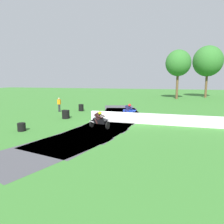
# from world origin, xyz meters

# --- Properties ---
(ground_plane) EXTENTS (120.00, 120.00, 0.00)m
(ground_plane) POSITION_xyz_m (0.00, 0.00, 0.00)
(ground_plane) COLOR #38752D
(track_asphalt) EXTENTS (6.87, 23.84, 0.01)m
(track_asphalt) POSITION_xyz_m (-0.59, 0.03, 0.00)
(track_asphalt) COLOR #47474C
(track_asphalt) RESTS_ON ground
(safety_barrier) EXTENTS (13.58, 0.91, 0.90)m
(safety_barrier) POSITION_xyz_m (4.80, -0.22, 0.45)
(safety_barrier) COLOR white
(safety_barrier) RESTS_ON ground
(motorcycle_lead_black) EXTENTS (1.71, 0.99, 1.43)m
(motorcycle_lead_black) POSITION_xyz_m (-0.35, -2.68, 0.65)
(motorcycle_lead_black) COLOR black
(motorcycle_lead_black) RESTS_ON ground
(motorcycle_chase_blue) EXTENTS (1.68, 0.78, 1.42)m
(motorcycle_chase_blue) POSITION_xyz_m (1.09, 2.30, 0.66)
(motorcycle_chase_blue) COLOR black
(motorcycle_chase_blue) RESTS_ON ground
(tire_stack_near) EXTENTS (0.58, 0.58, 0.60)m
(tire_stack_near) POSITION_xyz_m (-5.72, -4.81, 0.30)
(tire_stack_near) COLOR black
(tire_stack_near) RESTS_ON ground
(tire_stack_mid_a) EXTENTS (0.71, 0.71, 0.80)m
(tire_stack_mid_a) POSITION_xyz_m (-4.76, 0.46, 0.40)
(tire_stack_mid_a) COLOR black
(tire_stack_mid_a) RESTS_ON ground
(tire_stack_mid_b) EXTENTS (0.59, 0.59, 0.80)m
(tire_stack_mid_b) POSITION_xyz_m (-5.11, 5.22, 0.40)
(tire_stack_mid_b) COLOR black
(tire_stack_mid_b) RESTS_ON ground
(track_marshal) EXTENTS (0.34, 0.24, 1.63)m
(track_marshal) POSITION_xyz_m (-7.36, 4.13, 0.82)
(track_marshal) COLOR #232328
(track_marshal) RESTS_ON ground
(tree_far_left) EXTENTS (4.58, 4.58, 9.03)m
(tree_far_left) POSITION_xyz_m (6.72, 23.58, 6.59)
(tree_far_left) COLOR brown
(tree_far_left) RESTS_ON ground
(tree_far_right) EXTENTS (5.68, 5.68, 10.15)m
(tree_far_right) POSITION_xyz_m (12.53, 27.84, 7.15)
(tree_far_right) COLOR brown
(tree_far_right) RESTS_ON ground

